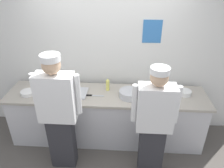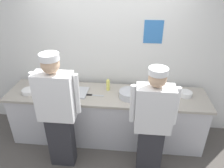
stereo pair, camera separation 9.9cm
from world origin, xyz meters
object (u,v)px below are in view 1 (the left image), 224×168
at_px(plate_stack_front, 28,93).
at_px(sheet_tray, 74,93).
at_px(mixing_bowl_steel, 129,94).
at_px(chefs_knife, 94,95).
at_px(squeeze_bottle_primary, 108,85).
at_px(deli_cup, 54,85).
at_px(ramekin_red_sauce, 165,94).
at_px(chef_center, 154,122).
at_px(chef_near_left, 58,112).
at_px(ramekin_yellow_sauce, 158,100).
at_px(ramekin_green_sauce, 44,91).
at_px(plate_stack_rear, 185,93).

bearing_deg(plate_stack_front, sheet_tray, 5.72).
relative_size(mixing_bowl_steel, chefs_knife, 1.16).
bearing_deg(squeeze_bottle_primary, deli_cup, 179.36).
distance_m(plate_stack_front, mixing_bowl_steel, 1.60).
bearing_deg(ramekin_red_sauce, chef_center, -110.39).
xyz_separation_m(chef_center, deli_cup, (-1.55, 0.79, 0.04)).
height_order(chef_near_left, ramekin_yellow_sauce, chef_near_left).
distance_m(sheet_tray, squeeze_bottle_primary, 0.56).
distance_m(chef_center, ramekin_green_sauce, 1.79).
xyz_separation_m(squeeze_bottle_primary, ramekin_green_sauce, (-1.01, -0.16, -0.08)).
bearing_deg(ramekin_yellow_sauce, plate_stack_front, 178.32).
distance_m(plate_stack_rear, squeeze_bottle_primary, 1.23).
bearing_deg(ramekin_red_sauce, ramekin_green_sauce, -178.76).
distance_m(chef_center, ramekin_yellow_sauce, 0.52).
xyz_separation_m(sheet_tray, squeeze_bottle_primary, (0.53, 0.15, 0.09)).
distance_m(squeeze_bottle_primary, ramekin_red_sauce, 0.92).
xyz_separation_m(plate_stack_rear, sheet_tray, (-1.76, -0.08, -0.02)).
relative_size(plate_stack_rear, mixing_bowl_steel, 0.61).
bearing_deg(squeeze_bottle_primary, mixing_bowl_steel, -28.40).
height_order(plate_stack_front, mixing_bowl_steel, mixing_bowl_steel).
height_order(plate_stack_front, plate_stack_rear, plate_stack_rear).
distance_m(plate_stack_rear, ramekin_yellow_sauce, 0.49).
bearing_deg(ramekin_green_sauce, mixing_bowl_steel, -1.23).
height_order(sheet_tray, deli_cup, deli_cup).
xyz_separation_m(sheet_tray, ramekin_red_sauce, (1.45, 0.03, 0.01)).
bearing_deg(sheet_tray, ramekin_red_sauce, 1.16).
bearing_deg(ramekin_green_sauce, deli_cup, 53.42).
xyz_separation_m(ramekin_red_sauce, ramekin_green_sauce, (-1.93, -0.04, 0.00)).
xyz_separation_m(mixing_bowl_steel, squeeze_bottle_primary, (-0.35, 0.19, 0.05)).
distance_m(chef_near_left, plate_stack_rear, 1.95).
relative_size(chef_center, mixing_bowl_steel, 5.23).
distance_m(ramekin_yellow_sauce, chefs_knife, 0.99).
relative_size(chef_near_left, squeeze_bottle_primary, 8.44).
bearing_deg(sheet_tray, squeeze_bottle_primary, 15.55).
bearing_deg(squeeze_bottle_primary, sheet_tray, -164.45).
distance_m(ramekin_green_sauce, chefs_knife, 0.81).
bearing_deg(chef_near_left, ramekin_green_sauce, 125.55).
height_order(plate_stack_front, ramekin_red_sauce, plate_stack_front).
bearing_deg(chef_center, mixing_bowl_steel, 118.09).
xyz_separation_m(plate_stack_rear, ramekin_green_sauce, (-2.24, -0.10, -0.01)).
height_order(chef_center, ramekin_green_sauce, chef_center).
relative_size(plate_stack_rear, sheet_tray, 0.45).
distance_m(ramekin_red_sauce, chefs_knife, 1.12).
relative_size(ramekin_red_sauce, chefs_knife, 0.30).
distance_m(mixing_bowl_steel, ramekin_red_sauce, 0.57).
bearing_deg(plate_stack_rear, mixing_bowl_steel, -171.87).
xyz_separation_m(plate_stack_front, ramekin_green_sauce, (0.23, 0.06, -0.00)).
bearing_deg(ramekin_red_sauce, ramekin_yellow_sauce, -129.71).
relative_size(chef_near_left, plate_stack_rear, 9.13).
bearing_deg(chef_near_left, ramekin_yellow_sauce, 18.28).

